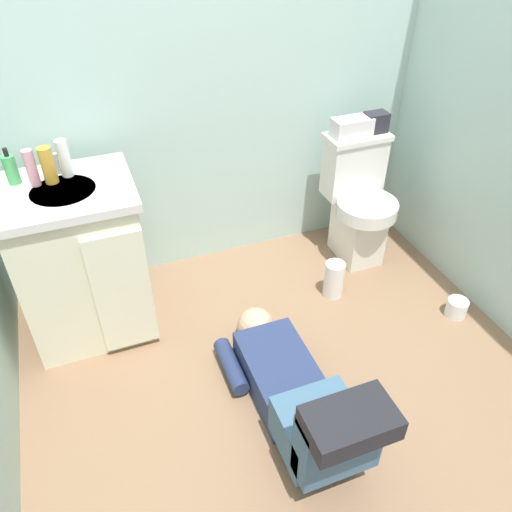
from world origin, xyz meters
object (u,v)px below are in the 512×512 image
(vanity_cabinet, at_px, (82,261))
(toilet_paper_roll, at_px, (457,308))
(bottle_pink, at_px, (31,168))
(bottle_white, at_px, (64,158))
(faucet, at_px, (57,164))
(toiletry_bag, at_px, (376,122))
(soap_dispenser, at_px, (11,169))
(person_plumber, at_px, (298,395))
(bottle_amber, at_px, (48,165))
(tissue_box, at_px, (352,127))
(paper_towel_roll, at_px, (334,279))
(toilet, at_px, (358,201))

(vanity_cabinet, distance_m, toilet_paper_roll, 1.95)
(bottle_pink, xyz_separation_m, bottle_white, (0.14, 0.04, 0.00))
(bottle_pink, distance_m, bottle_white, 0.15)
(faucet, relative_size, toiletry_bag, 0.81)
(faucet, bearing_deg, soap_dispenser, -173.99)
(person_plumber, bearing_deg, bottle_pink, 130.22)
(vanity_cabinet, height_order, soap_dispenser, soap_dispenser)
(bottle_amber, bearing_deg, toilet_paper_roll, -20.77)
(faucet, distance_m, bottle_white, 0.06)
(faucet, distance_m, tissue_box, 1.53)
(paper_towel_roll, distance_m, toilet_paper_roll, 0.67)
(bottle_white, bearing_deg, bottle_pink, -164.06)
(toiletry_bag, distance_m, bottle_pink, 1.79)
(bottle_pink, bearing_deg, paper_towel_roll, -12.94)
(faucet, height_order, person_plumber, faucet)
(toilet, height_order, bottle_white, bottle_white)
(person_plumber, xyz_separation_m, bottle_white, (-0.70, 1.04, 0.73))
(toilet, relative_size, bottle_amber, 4.55)
(tissue_box, xyz_separation_m, soap_dispenser, (-1.72, -0.04, 0.09))
(vanity_cabinet, xyz_separation_m, toilet_paper_roll, (1.81, -0.63, -0.37))
(bottle_amber, bearing_deg, person_plumber, -52.17)
(toilet, distance_m, tissue_box, 0.44)
(bottle_pink, height_order, bottle_white, bottle_white)
(toilet_paper_roll, bearing_deg, vanity_cabinet, 160.89)
(person_plumber, height_order, soap_dispenser, soap_dispenser)
(bottle_amber, relative_size, paper_towel_roll, 0.75)
(bottle_amber, xyz_separation_m, bottle_white, (0.07, 0.04, 0.00))
(person_plumber, relative_size, bottle_amber, 6.46)
(faucet, distance_m, toilet_paper_roll, 2.14)
(vanity_cabinet, bearing_deg, faucet, 91.31)
(soap_dispenser, height_order, bottle_amber, soap_dispenser)
(faucet, height_order, tissue_box, faucet)
(bottle_amber, bearing_deg, faucet, 62.82)
(tissue_box, distance_m, bottle_white, 1.50)
(toilet, distance_m, bottle_white, 1.63)
(bottle_white, xyz_separation_m, toilet_paper_roll, (1.78, -0.74, -0.86))
(bottle_amber, bearing_deg, toilet, 0.05)
(toilet, xyz_separation_m, bottle_white, (-1.54, 0.04, 0.54))
(toilet, height_order, person_plumber, toilet)
(soap_dispenser, bearing_deg, paper_towel_roll, -14.16)
(person_plumber, bearing_deg, bottle_amber, 127.83)
(toiletry_bag, xyz_separation_m, soap_dispenser, (-1.87, -0.04, 0.08))
(tissue_box, xyz_separation_m, toiletry_bag, (0.15, 0.00, 0.01))
(person_plumber, height_order, paper_towel_roll, person_plumber)
(toilet, height_order, soap_dispenser, soap_dispenser)
(faucet, bearing_deg, toilet_paper_roll, -23.08)
(person_plumber, bearing_deg, tissue_box, 54.04)
(faucet, relative_size, toilet_paper_roll, 0.91)
(vanity_cabinet, xyz_separation_m, soap_dispenser, (-0.19, 0.13, 0.47))
(bottle_pink, relative_size, paper_towel_roll, 0.76)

